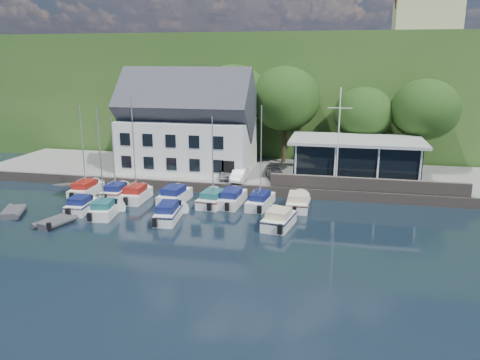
{
  "coord_description": "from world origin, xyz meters",
  "views": [
    {
      "loc": [
        9.29,
        -31.97,
        12.92
      ],
      "look_at": [
        0.48,
        9.0,
        2.01
      ],
      "focal_mm": 35.0,
      "sensor_mm": 36.0,
      "label": 1
    }
  ],
  "objects": [
    {
      "name": "hillside",
      "position": [
        0.0,
        62.0,
        8.0
      ],
      "size": [
        160.0,
        75.0,
        16.0
      ],
      "primitive_type": "cube",
      "color": "#2B501E",
      "rests_on": "ground"
    },
    {
      "name": "car_silver",
      "position": [
        -1.81,
        13.28,
        1.65
      ],
      "size": [
        2.25,
        4.06,
        1.31
      ],
      "primitive_type": "imported",
      "rotation": [
        0.0,
        0.0,
        0.19
      ],
      "color": "#B1B2B6",
      "rests_on": "quay"
    },
    {
      "name": "boat_r1_0",
      "position": [
        -14.62,
        7.77,
        4.39
      ],
      "size": [
        2.16,
        6.43,
        8.79
      ],
      "primitive_type": null,
      "rotation": [
        0.0,
        0.0,
        0.04
      ],
      "color": "white",
      "rests_on": "ground"
    },
    {
      "name": "harbor_building",
      "position": [
        -7.0,
        16.5,
        5.35
      ],
      "size": [
        14.4,
        8.2,
        8.7
      ],
      "primitive_type": null,
      "color": "white",
      "rests_on": "quay"
    },
    {
      "name": "car_white",
      "position": [
        -0.36,
        12.65,
        1.61
      ],
      "size": [
        1.3,
        3.71,
        1.22
      ],
      "primitive_type": "imported",
      "rotation": [
        0.0,
        0.0,
        -0.0
      ],
      "color": "silver",
      "rests_on": "quay"
    },
    {
      "name": "boat_r1_5",
      "position": [
        0.01,
        7.8,
        0.74
      ],
      "size": [
        2.2,
        6.62,
        1.48
      ],
      "primitive_type": null,
      "rotation": [
        0.0,
        0.0,
        -0.05
      ],
      "color": "white",
      "rests_on": "ground"
    },
    {
      "name": "quay_face",
      "position": [
        0.0,
        11.0,
        0.5
      ],
      "size": [
        60.0,
        0.3,
        1.0
      ],
      "primitive_type": "cube",
      "color": "#63574F",
      "rests_on": "ground"
    },
    {
      "name": "boat_r1_1",
      "position": [
        -11.41,
        7.65,
        4.22
      ],
      "size": [
        2.34,
        5.33,
        8.44
      ],
      "primitive_type": null,
      "rotation": [
        0.0,
        0.0,
        0.06
      ],
      "color": "white",
      "rests_on": "ground"
    },
    {
      "name": "tree_4",
      "position": [
        11.77,
        21.92,
        5.47
      ],
      "size": [
        6.54,
        6.54,
        8.94
      ],
      "primitive_type": null,
      "color": "#183610",
      "rests_on": "quay"
    },
    {
      "name": "boat_r2_2",
      "position": [
        -4.15,
        2.61,
        0.75
      ],
      "size": [
        2.46,
        6.45,
        1.5
      ],
      "primitive_type": null,
      "rotation": [
        0.0,
        0.0,
        0.11
      ],
      "color": "white",
      "rests_on": "ground"
    },
    {
      "name": "boat_r1_4",
      "position": [
        -1.63,
        7.23,
        4.3
      ],
      "size": [
        2.72,
        5.99,
        8.61
      ],
      "primitive_type": null,
      "rotation": [
        0.0,
        0.0,
        -0.11
      ],
      "color": "white",
      "rests_on": "ground"
    },
    {
      "name": "boat_r1_2",
      "position": [
        -9.04,
        7.07,
        4.58
      ],
      "size": [
        2.17,
        5.65,
        9.15
      ],
      "primitive_type": null,
      "rotation": [
        0.0,
        0.0,
        0.03
      ],
      "color": "white",
      "rests_on": "ground"
    },
    {
      "name": "boat_r2_1",
      "position": [
        -9.78,
        2.27,
        4.34
      ],
      "size": [
        2.71,
        5.19,
        8.69
      ],
      "primitive_type": null,
      "rotation": [
        0.0,
        0.0,
        0.16
      ],
      "color": "white",
      "rests_on": "ground"
    },
    {
      "name": "quay",
      "position": [
        0.0,
        17.5,
        0.5
      ],
      "size": [
        60.0,
        13.0,
        1.0
      ],
      "primitive_type": "cube",
      "color": "gray",
      "rests_on": "ground"
    },
    {
      "name": "boat_r2_0",
      "position": [
        -12.31,
        2.92,
        0.72
      ],
      "size": [
        2.16,
        4.96,
        1.43
      ],
      "primitive_type": null,
      "rotation": [
        0.0,
        0.0,
        0.07
      ],
      "color": "white",
      "rests_on": "ground"
    },
    {
      "name": "car_dgrey",
      "position": [
        3.2,
        13.47,
        1.58
      ],
      "size": [
        2.81,
        4.27,
        1.15
      ],
      "primitive_type": "imported",
      "rotation": [
        0.0,
        0.0,
        0.33
      ],
      "color": "#2A2A2E",
      "rests_on": "quay"
    },
    {
      "name": "seawall",
      "position": [
        12.0,
        11.4,
        1.6
      ],
      "size": [
        18.0,
        0.5,
        1.2
      ],
      "primitive_type": "cube",
      "color": "#63574F",
      "rests_on": "quay"
    },
    {
      "name": "field_patch",
      "position": [
        8.0,
        70.0,
        16.15
      ],
      "size": [
        50.0,
        30.0,
        0.3
      ],
      "primitive_type": "cube",
      "color": "#5A6331",
      "rests_on": "hillside"
    },
    {
      "name": "boat_r1_7",
      "position": [
        5.97,
        7.95,
        0.71
      ],
      "size": [
        2.24,
        6.11,
        1.41
      ],
      "primitive_type": null,
      "rotation": [
        0.0,
        0.0,
        0.03
      ],
      "color": "white",
      "rests_on": "ground"
    },
    {
      "name": "ground",
      "position": [
        0.0,
        0.0,
        0.0
      ],
      "size": [
        180.0,
        180.0,
        0.0
      ],
      "primitive_type": "plane",
      "color": "black",
      "rests_on": "ground"
    },
    {
      "name": "tree_2",
      "position": [
        -3.12,
        22.29,
        6.66
      ],
      "size": [
        8.29,
        8.29,
        11.32
      ],
      "primitive_type": null,
      "color": "#183610",
      "rests_on": "quay"
    },
    {
      "name": "car_blue",
      "position": [
        6.14,
        13.99,
        1.6
      ],
      "size": [
        2.37,
        3.76,
        1.2
      ],
      "primitive_type": "imported",
      "rotation": [
        0.0,
        0.0,
        0.3
      ],
      "color": "navy",
      "rests_on": "quay"
    },
    {
      "name": "tree_5",
      "position": [
        18.11,
        21.4,
        5.95
      ],
      "size": [
        7.25,
        7.25,
        9.9
      ],
      "primitive_type": null,
      "color": "#183610",
      "rests_on": "quay"
    },
    {
      "name": "tree_1",
      "position": [
        -12.5,
        22.18,
        6.03
      ],
      "size": [
        7.36,
        7.36,
        10.06
      ],
      "primitive_type": null,
      "color": "#183610",
      "rests_on": "quay"
    },
    {
      "name": "club_pavilion",
      "position": [
        11.0,
        16.0,
        3.05
      ],
      "size": [
        13.2,
        7.2,
        4.1
      ],
      "primitive_type": null,
      "color": "black",
      "rests_on": "quay"
    },
    {
      "name": "flagpole",
      "position": [
        9.19,
        12.45,
        5.68
      ],
      "size": [
        2.25,
        0.2,
        9.36
      ],
      "primitive_type": null,
      "color": "white",
      "rests_on": "quay"
    },
    {
      "name": "dinghy_0",
      "position": [
        -17.54,
        0.91,
        0.37
      ],
      "size": [
        3.03,
        3.68,
        0.74
      ],
      "primitive_type": null,
      "rotation": [
        0.0,
        0.0,
        0.42
      ],
      "color": "#3B3B41",
      "rests_on": "ground"
    },
    {
      "name": "farmhouse",
      "position": [
        22.0,
        52.0,
        20.1
      ],
      "size": [
        10.4,
        7.0,
        8.2
      ],
      "primitive_type": null,
      "color": "beige",
      "rests_on": "hillside"
    },
    {
      "name": "dinghy_1",
      "position": [
        -12.58,
        -0.63,
        0.36
      ],
      "size": [
        2.65,
        3.47,
        0.72
      ],
      "primitive_type": null,
      "rotation": [
        0.0,
        0.0,
        -0.29
      ],
      "color": "#3B3B41",
      "rests_on": "ground"
    },
    {
      "name": "gangway",
      "position": [
        -16.5,
        9.0,
        0.0
      ],
      "size": [
        1.2,
        6.0,
        1.4
      ],
      "primitive_type": null,
      "color": "silver",
      "rests_on": "ground"
    },
    {
      "name": "boat_r2_4",
      "position": [
        4.96,
        2.76,
        0.76
      ],
      "size": [
        2.97,
        5.59,
        1.53
      ],
      "primitive_type": null,
      "rotation": [
        0.0,
        0.0,
        -0.17
      ],
      "color": "white",
      "rests_on": "ground"
    },
    {
      "name": "tree_3",
      "position": [
        2.91,
        22.12,
        6.57
      ],
      "size": [
        8.15,
        8.15,
        11.13
      ],
      "primitive_type": null,
      "color": "#183610",
      "rests_on": "quay"
    },
    {
      "name": "boat_r1_6",
      "position": [
        2.66,
        7.64,
        4.26
      ],
      "size": [
        2.55,
        6.51,
        8.51
      ],
      "primitive_type": null,
      "rotation": [
        0.0,
        0.0,
        -0.13
      ],
      "color": "white",
      "rests_on": "ground"
    },
    {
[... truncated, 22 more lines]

